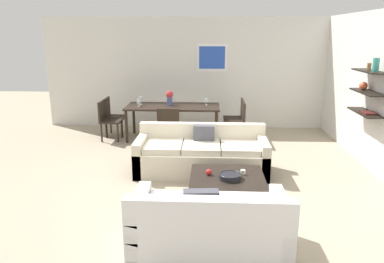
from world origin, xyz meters
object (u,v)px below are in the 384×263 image
object	(u,v)px
dining_chair_left_far	(112,114)
dining_chair_left_near	(107,118)
dining_chair_foot	(169,126)
dining_chair_right_near	(238,119)
sofa_beige	(202,155)
loveseat_white	(209,227)
apple_on_coffee_table	(209,172)
dining_chair_right_far	(237,115)
centerpiece_vase	(170,97)
wine_glass_left_near	(139,102)
wine_glass_left_far	(140,99)
wine_glass_right_far	(206,101)
coffee_table	(227,190)
candle_jar	(243,172)
decorative_bowl	(230,176)
dining_table	(173,109)

from	to	relation	value
dining_chair_left_far	dining_chair_left_near	bearing A→B (deg)	-90.00
dining_chair_foot	dining_chair_right_near	distance (m)	1.58
sofa_beige	loveseat_white	xyz separation A→B (m)	(0.14, -2.39, 0.00)
apple_on_coffee_table	dining_chair_left_near	xyz separation A→B (m)	(-2.27, 2.96, 0.08)
dining_chair_right_far	centerpiece_vase	world-z (taller)	centerpiece_vase
dining_chair_right_near	dining_chair_left_far	bearing A→B (deg)	172.02
dining_chair_right_far	wine_glass_left_near	size ratio (longest dim) A/B	6.26
loveseat_white	wine_glass_left_far	bearing A→B (deg)	109.18
wine_glass_right_far	dining_chair_right_near	bearing A→B (deg)	-24.21
wine_glass_right_far	centerpiece_vase	world-z (taller)	centerpiece_vase
apple_on_coffee_table	dining_chair_right_near	distance (m)	3.03
apple_on_coffee_table	wine_glass_right_far	size ratio (longest dim) A/B	0.56
wine_glass_left_far	wine_glass_right_far	bearing A→B (deg)	-0.00
coffee_table	centerpiece_vase	size ratio (longest dim) A/B	3.14
coffee_table	apple_on_coffee_table	bearing A→B (deg)	165.26
dining_chair_left_near	wine_glass_left_far	bearing A→B (deg)	24.21
candle_jar	dining_chair_left_near	world-z (taller)	dining_chair_left_near
loveseat_white	wine_glass_left_far	distance (m)	4.86
sofa_beige	centerpiece_vase	world-z (taller)	centerpiece_vase
coffee_table	dining_chair_right_near	xyz separation A→B (m)	(0.36, 3.03, 0.31)
sofa_beige	dining_chair_left_far	size ratio (longest dim) A/B	2.50
dining_chair_left_far	wine_glass_left_far	bearing A→B (deg)	-7.44
apple_on_coffee_table	dining_chair_left_near	size ratio (longest dim) A/B	0.10
loveseat_white	dining_chair_foot	size ratio (longest dim) A/B	1.91
dining_chair_right_near	dining_chair_left_near	distance (m)	2.88
sofa_beige	wine_glass_right_far	size ratio (longest dim) A/B	14.60
sofa_beige	apple_on_coffee_table	world-z (taller)	sofa_beige
dining_chair_left_far	wine_glass_right_far	distance (m)	2.22
dining_chair_right_far	dining_chair_foot	bearing A→B (deg)	-143.73
loveseat_white	dining_chair_foot	world-z (taller)	dining_chair_foot
dining_chair_right_far	wine_glass_right_far	distance (m)	0.78
candle_jar	dining_chair_left_near	xyz separation A→B (m)	(-2.75, 2.91, 0.09)
decorative_bowl	dining_chair_left_near	distance (m)	4.01
dining_table	centerpiece_vase	distance (m)	0.27
dining_chair_foot	wine_glass_left_near	xyz separation A→B (m)	(-0.74, 0.74, 0.34)
centerpiece_vase	wine_glass_left_far	bearing A→B (deg)	175.32
apple_on_coffee_table	wine_glass_left_far	xyz separation A→B (m)	(-1.57, 3.27, 0.45)
dining_table	dining_chair_right_far	distance (m)	1.47
dining_table	dining_chair_left_far	bearing A→B (deg)	172.02
wine_glass_left_near	dining_chair_left_far	bearing A→B (deg)	155.79
dining_chair_foot	dining_chair_right_near	bearing A→B (deg)	24.40
loveseat_white	dining_chair_right_far	bearing A→B (deg)	82.62
dining_chair_right_near	wine_glass_left_near	world-z (taller)	wine_glass_left_near
decorative_bowl	dining_table	xyz separation A→B (m)	(-1.12, 3.29, 0.26)
dining_chair_right_near	candle_jar	bearing A→B (deg)	-92.66
apple_on_coffee_table	dining_chair_foot	size ratio (longest dim) A/B	0.10
dining_table	dining_chair_right_near	distance (m)	1.47
apple_on_coffee_table	dining_chair_foot	world-z (taller)	dining_chair_foot
loveseat_white	wine_glass_left_near	size ratio (longest dim) A/B	11.94
coffee_table	loveseat_white	bearing A→B (deg)	-101.40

